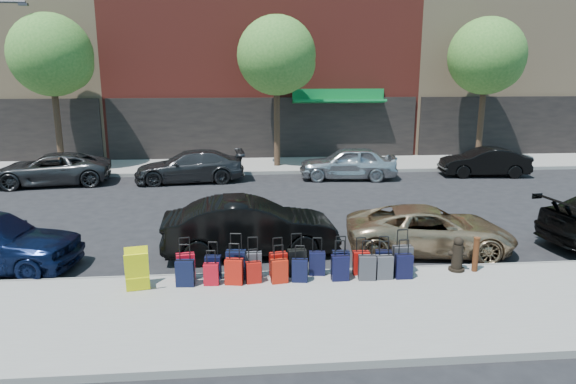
{
  "coord_description": "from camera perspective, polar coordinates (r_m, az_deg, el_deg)",
  "views": [
    {
      "loc": [
        -1.21,
        -15.96,
        4.84
      ],
      "look_at": [
        0.07,
        -1.5,
        1.38
      ],
      "focal_mm": 32.0,
      "sensor_mm": 36.0,
      "label": 1
    }
  ],
  "objects": [
    {
      "name": "suitcase_back_7",
      "position": [
        11.89,
        5.8,
        -8.38
      ],
      "size": [
        0.4,
        0.23,
        0.94
      ],
      "rotation": [
        0.0,
        0.0,
        0.02
      ],
      "color": "black",
      "rests_on": "sidewalk_near"
    },
    {
      "name": "tree_left",
      "position": [
        26.89,
        -24.55,
        13.45
      ],
      "size": [
        3.8,
        3.8,
        7.27
      ],
      "color": "black",
      "rests_on": "sidewalk_far"
    },
    {
      "name": "car_far_3",
      "position": [
        25.63,
        20.96,
        3.13
      ],
      "size": [
        4.12,
        1.77,
        1.32
      ],
      "primitive_type": "imported",
      "rotation": [
        0.0,
        0.0,
        -1.67
      ],
      "color": "black",
      "rests_on": "ground"
    },
    {
      "name": "building_right",
      "position": [
        38.28,
        22.93,
        18.62
      ],
      "size": [
        15.0,
        12.12,
        18.0
      ],
      "color": "tan",
      "rests_on": "ground"
    },
    {
      "name": "suitcase_back_8",
      "position": [
        11.99,
        8.77,
        -8.3
      ],
      "size": [
        0.41,
        0.26,
        0.92
      ],
      "rotation": [
        0.0,
        0.0,
        -0.09
      ],
      "color": "#353539",
      "rests_on": "sidewalk_near"
    },
    {
      "name": "car_far_2",
      "position": [
        23.43,
        6.67,
        3.24
      ],
      "size": [
        4.52,
        2.18,
        1.49
      ],
      "primitive_type": "imported",
      "rotation": [
        0.0,
        0.0,
        -1.67
      ],
      "color": "silver",
      "rests_on": "ground"
    },
    {
      "name": "bollard",
      "position": [
        13.06,
        20.14,
        -6.47
      ],
      "size": [
        0.16,
        0.16,
        0.84
      ],
      "color": "#38190C",
      "rests_on": "sidewalk_near"
    },
    {
      "name": "suitcase_back_9",
      "position": [
        12.11,
        10.64,
        -8.2
      ],
      "size": [
        0.38,
        0.22,
        0.89
      ],
      "rotation": [
        0.0,
        0.0,
        0.02
      ],
      "color": "#3E3E43",
      "rests_on": "sidewalk_near"
    },
    {
      "name": "suitcase_front_10",
      "position": [
        12.52,
        12.59,
        -7.31
      ],
      "size": [
        0.44,
        0.25,
        1.06
      ],
      "rotation": [
        0.0,
        0.0,
        0.03
      ],
      "color": "#323236",
      "rests_on": "sidewalk_near"
    },
    {
      "name": "suitcase_back_1",
      "position": [
        11.73,
        -8.53,
        -9.01
      ],
      "size": [
        0.34,
        0.21,
        0.8
      ],
      "rotation": [
        0.0,
        0.0,
        -0.06
      ],
      "color": "#AF0B19",
      "rests_on": "sidewalk_near"
    },
    {
      "name": "fire_hydrant",
      "position": [
        12.98,
        18.31,
        -6.67
      ],
      "size": [
        0.43,
        0.38,
        0.84
      ],
      "rotation": [
        0.0,
        0.0,
        -0.26
      ],
      "color": "black",
      "rests_on": "sidewalk_near"
    },
    {
      "name": "tree_center",
      "position": [
        25.53,
        -0.95,
        14.69
      ],
      "size": [
        3.8,
        3.8,
        7.27
      ],
      "color": "black",
      "rests_on": "sidewalk_far"
    },
    {
      "name": "suitcase_front_0",
      "position": [
        12.08,
        -11.3,
        -8.12
      ],
      "size": [
        0.45,
        0.3,
        1.0
      ],
      "rotation": [
        0.0,
        0.0,
        0.18
      ],
      "color": "#B30B1C",
      "rests_on": "sidewalk_near"
    },
    {
      "name": "suitcase_back_4",
      "position": [
        11.7,
        -0.98,
        -8.77
      ],
      "size": [
        0.4,
        0.27,
        0.88
      ],
      "rotation": [
        0.0,
        0.0,
        0.15
      ],
      "color": "#AF1B0B",
      "rests_on": "sidewalk_near"
    },
    {
      "name": "curb_far",
      "position": [
        24.44,
        -2.15,
        2.15
      ],
      "size": [
        60.0,
        0.08,
        0.15
      ],
      "primitive_type": "cube",
      "color": "gray",
      "rests_on": "ground"
    },
    {
      "name": "sidewalk_near",
      "position": [
        10.66,
        2.03,
        -13.16
      ],
      "size": [
        60.0,
        4.0,
        0.15
      ],
      "primitive_type": "cube",
      "color": "gray",
      "rests_on": "ground"
    },
    {
      "name": "ground",
      "position": [
        16.72,
        -0.71,
        -3.42
      ],
      "size": [
        120.0,
        120.0,
        0.0
      ],
      "primitive_type": "plane",
      "color": "black",
      "rests_on": "ground"
    },
    {
      "name": "suitcase_back_10",
      "position": [
        12.23,
        12.73,
        -8.05
      ],
      "size": [
        0.39,
        0.23,
        0.92
      ],
      "rotation": [
        0.0,
        0.0,
        -0.01
      ],
      "color": "black",
      "rests_on": "sidewalk_near"
    },
    {
      "name": "suitcase_front_6",
      "position": [
        12.14,
        3.25,
        -7.91
      ],
      "size": [
        0.39,
        0.24,
        0.9
      ],
      "rotation": [
        0.0,
        0.0,
        -0.1
      ],
      "color": "black",
      "rests_on": "sidewalk_near"
    },
    {
      "name": "suitcase_front_1",
      "position": [
        12.06,
        -8.32,
        -8.24
      ],
      "size": [
        0.38,
        0.24,
        0.87
      ],
      "rotation": [
        0.0,
        0.0,
        -0.12
      ],
      "color": "black",
      "rests_on": "sidewalk_near"
    },
    {
      "name": "sidewalk_far",
      "position": [
        26.42,
        -2.37,
        3.0
      ],
      "size": [
        60.0,
        4.0,
        0.15
      ],
      "primitive_type": "cube",
      "color": "gray",
      "rests_on": "ground"
    },
    {
      "name": "suitcase_front_3",
      "position": [
        12.02,
        -3.89,
        -8.05
      ],
      "size": [
        0.4,
        0.22,
        0.96
      ],
      "rotation": [
        0.0,
        0.0,
        -0.0
      ],
      "color": "#3F3F45",
      "rests_on": "sidewalk_near"
    },
    {
      "name": "suitcase_front_5",
      "position": [
        12.08,
        0.99,
        -7.82
      ],
      "size": [
        0.44,
        0.27,
        1.01
      ],
      "rotation": [
        0.0,
        0.0,
        0.11
      ],
      "color": "black",
      "rests_on": "sidewalk_near"
    },
    {
      "name": "tree_right",
      "position": [
        28.3,
        21.44,
        13.67
      ],
      "size": [
        3.8,
        3.8,
        7.27
      ],
      "color": "black",
      "rests_on": "sidewalk_far"
    },
    {
      "name": "suitcase_back_0",
      "position": [
        11.76,
        -11.36,
        -8.81
      ],
      "size": [
        0.42,
        0.26,
        0.95
      ],
      "rotation": [
        0.0,
        0.0,
        -0.07
      ],
      "color": "black",
      "rests_on": "sidewalk_near"
    },
    {
      "name": "curb_near",
      "position": [
        12.49,
        0.88,
        -9.03
      ],
      "size": [
        60.0,
        0.08,
        0.15
      ],
      "primitive_type": "cube",
      "color": "gray",
      "rests_on": "ground"
    },
    {
      "name": "car_far_0",
      "position": [
        24.36,
        -24.82,
        2.32
      ],
      "size": [
        5.14,
        2.86,
        1.36
      ],
      "primitive_type": "imported",
      "rotation": [
        0.0,
        0.0,
        -1.44
      ],
      "color": "#333436",
      "rests_on": "ground"
    },
    {
      "name": "car_far_1",
      "position": [
        23.1,
        -10.87,
        2.82
      ],
      "size": [
        4.92,
        2.34,
        1.39
      ],
      "primitive_type": "imported",
      "rotation": [
        0.0,
        0.0,
        -1.49
      ],
      "color": "#2E2E31",
      "rests_on": "ground"
    },
    {
      "name": "suitcase_back_2",
      "position": [
        11.68,
        -6.01,
        -8.78
      ],
      "size": [
        0.43,
        0.3,
        0.94
      ],
      "rotation": [
        0.0,
        0.0,
        -0.19
      ],
      "color": "#AE150B",
      "rests_on": "sidewalk_near"
    },
    {
      "name": "display_rack",
      "position": [
        11.75,
        -16.42,
        -8.34
      ],
      "size": [
        0.6,
        0.64,
        0.9
      ],
      "rotation": [
        0.0,
        0.0,
        0.19
      ],
      "color": "#F4F10D",
      "rests_on": "sidewalk_near"
    },
    {
      "name": "suitcase_back_5",
      "position": [
        11.77,
        1.31,
        -8.7
      ],
      "size": [
        0.38,
        0.25,
        0.84
      ],
      "rotation": [
        0.0,
        0.0,
        -0.14
      ],
      "color": "black",
      "rests_on": "sidewalk_near"
    },
    {
      "name": "car_near_2",
      "position": [
        14.45,
        15.47,
        -4.07
      ],
      "size": [
        4.71,
        2.62,
        1.24
      ],
      "primitive_type": "imported",
      "rotation": [
        0.0,
        0.0,
        1.44
      ],
      "color": "tan",
      "rests_on": "ground"
    },
    {
      "name": "car_near_1",
      "position": [
        13.73,
        -4.21,
        -3.91
      ],
      "size": [
        4.71,
        1.89,
        1.52
      ],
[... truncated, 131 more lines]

